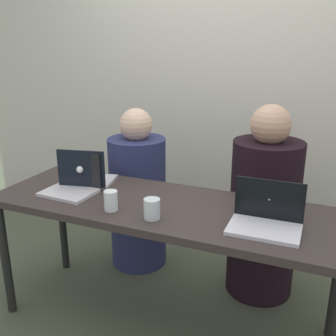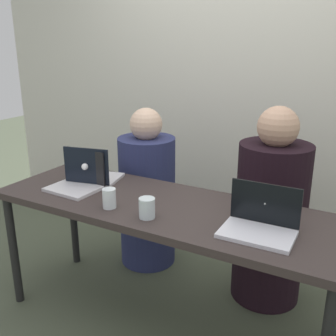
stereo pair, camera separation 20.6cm
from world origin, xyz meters
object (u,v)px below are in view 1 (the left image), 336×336
laptop_back_left (87,177)px  laptop_front_left (73,184)px  water_glass_center (152,210)px  laptop_front_right (266,219)px  water_glass_left (111,202)px  person_on_right (264,213)px  person_on_left (138,197)px

laptop_back_left → laptop_front_left: bearing=74.0°
laptop_front_left → water_glass_center: (0.56, -0.14, -0.00)m
laptop_front_right → water_glass_left: (-0.75, -0.10, -0.00)m
person_on_right → laptop_back_left: person_on_right is taller
laptop_front_left → laptop_front_right: laptop_front_left is taller
laptop_front_left → laptop_back_left: bearing=89.4°
laptop_front_right → water_glass_left: laptop_front_right is taller
person_on_left → water_glass_center: 0.91m
laptop_back_left → laptop_front_right: bearing=158.6°
laptop_back_left → water_glass_center: bearing=141.0°
person_on_left → water_glass_center: (0.46, -0.73, 0.28)m
person_on_left → laptop_front_right: bearing=140.7°
laptop_front_right → laptop_back_left: bearing=170.3°
laptop_front_left → person_on_left: bearing=82.8°
laptop_back_left → laptop_front_right: 1.09m
water_glass_left → person_on_right: bearing=48.1°
laptop_back_left → laptop_front_left: (-0.01, -0.13, -0.00)m
person_on_left → laptop_front_right: person_on_left is taller
laptop_front_right → water_glass_center: 0.53m
laptop_back_left → water_glass_left: bearing=127.8°
laptop_front_left → person_on_right: bearing=33.6°
person_on_left → person_on_right: 0.88m
water_glass_center → water_glass_left: water_glass_left is taller
laptop_front_right → water_glass_left: size_ratio=3.15×
person_on_left → water_glass_center: size_ratio=11.40×
laptop_back_left → water_glass_left: 0.42m
person_on_right → laptop_front_left: person_on_right is taller
water_glass_center → water_glass_left: size_ratio=0.97×
person_on_left → laptop_back_left: person_on_left is taller
person_on_right → water_glass_left: 1.01m
water_glass_left → person_on_left: bearing=107.5°
person_on_right → water_glass_center: (-0.42, -0.73, 0.25)m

